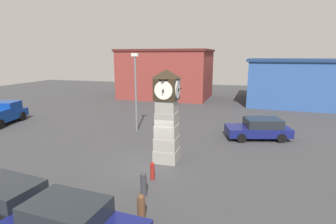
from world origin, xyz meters
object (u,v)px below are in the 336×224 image
clock_tower (167,117)px  street_lamp_near_road (136,87)px  bollard_mid_row (144,184)px  car_near_tower (11,202)px  bollard_near_tower (141,206)px  car_far_lot (259,128)px  bollard_far_row (152,171)px  pickup_truck (1,114)px

clock_tower → street_lamp_near_road: 6.48m
bollard_mid_row → street_lamp_near_road: street_lamp_near_road is taller
bollard_mid_row → street_lamp_near_road: 10.24m
car_near_tower → clock_tower: bearing=60.9°
bollard_near_tower → bollard_mid_row: size_ratio=0.93×
car_near_tower → car_far_lot: size_ratio=0.99×
street_lamp_near_road → bollard_mid_row: bearing=-65.7°
bollard_near_tower → street_lamp_near_road: (-4.55, 10.51, 3.01)m
bollard_far_row → street_lamp_near_road: size_ratio=0.15×
clock_tower → street_lamp_near_road: bearing=127.9°
car_near_tower → car_far_lot: bearing=54.2°
clock_tower → bollard_near_tower: 5.86m
car_near_tower → pickup_truck: (-12.21, 10.66, 0.18)m
bollard_mid_row → pickup_truck: 17.87m
bollard_far_row → car_far_lot: car_far_lot is taller
bollard_mid_row → car_near_tower: size_ratio=0.22×
car_far_lot → pickup_truck: bearing=-174.9°
bollard_near_tower → bollard_far_row: bearing=101.8°
clock_tower → bollard_mid_row: clock_tower is taller
bollard_near_tower → street_lamp_near_road: street_lamp_near_road is taller
bollard_far_row → pickup_truck: size_ratio=0.17×
bollard_far_row → car_near_tower: car_near_tower is taller
clock_tower → bollard_mid_row: 4.37m
car_near_tower → pickup_truck: bearing=138.9°
bollard_far_row → clock_tower: bearing=89.3°
bollard_near_tower → car_far_lot: (4.62, 11.17, 0.27)m
bollard_near_tower → bollard_far_row: 3.12m
car_near_tower → street_lamp_near_road: 12.22m
pickup_truck → bollard_near_tower: bearing=-29.1°
bollard_near_tower → car_near_tower: car_near_tower is taller
car_far_lot → street_lamp_near_road: size_ratio=0.79×
bollard_mid_row → car_far_lot: bearing=61.8°
car_near_tower → bollard_far_row: bearing=49.6°
bollard_mid_row → car_near_tower: car_near_tower is taller
clock_tower → car_far_lot: clock_tower is taller
bollard_near_tower → car_far_lot: 12.09m
car_near_tower → car_far_lot: (9.05, 12.56, 0.02)m
car_near_tower → street_lamp_near_road: (-0.12, 11.90, 2.76)m
bollard_far_row → pickup_truck: 17.17m
bollard_mid_row → bollard_far_row: size_ratio=1.19×
bollard_near_tower → clock_tower: bearing=96.4°
bollard_near_tower → bollard_far_row: (-0.64, 3.06, -0.05)m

